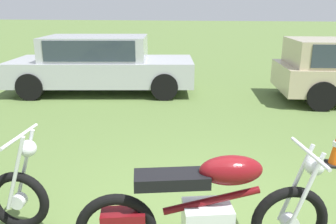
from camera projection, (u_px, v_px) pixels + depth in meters
name	position (u px, v px, depth m)	size (l,w,h in m)	color
motorcycle_maroon	(208.00, 211.00, 2.89)	(2.10, 0.87, 1.02)	black
car_silver	(100.00, 61.00, 8.92)	(4.83, 2.60, 1.43)	#B2B5BA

